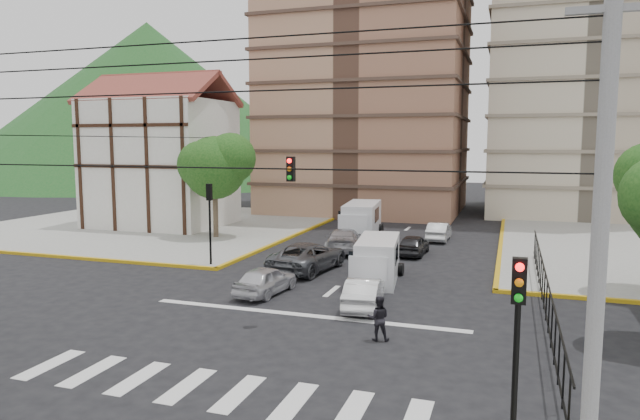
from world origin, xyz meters
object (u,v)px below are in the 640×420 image
at_px(traffic_light_nw, 210,210).
at_px(car_white_front_right, 364,293).
at_px(car_silver_front_left, 266,280).
at_px(pedestrian_crosswalk, 378,318).
at_px(traffic_light_se, 517,330).
at_px(van_right_lane, 377,261).
at_px(van_left_lane, 361,221).

relative_size(traffic_light_nw, car_white_front_right, 1.14).
xyz_separation_m(car_silver_front_left, pedestrian_crosswalk, (6.11, -4.28, 0.14)).
distance_m(traffic_light_se, pedestrian_crosswalk, 8.67).
xyz_separation_m(traffic_light_se, traffic_light_nw, (-15.60, 15.60, 0.00)).
relative_size(traffic_light_se, car_silver_front_left, 1.17).
bearing_deg(car_silver_front_left, van_right_lane, -131.42).
xyz_separation_m(traffic_light_nw, van_right_lane, (9.34, -0.43, -2.09)).
relative_size(traffic_light_nw, van_left_lane, 0.78).
height_order(van_right_lane, van_left_lane, van_left_lane).
height_order(traffic_light_nw, car_white_front_right, traffic_light_nw).
distance_m(van_left_lane, pedestrian_crosswalk, 21.28).
bearing_deg(traffic_light_se, traffic_light_nw, 135.00).
distance_m(traffic_light_se, car_white_front_right, 12.40).
distance_m(traffic_light_nw, car_silver_front_left, 7.08).
relative_size(van_right_lane, car_white_front_right, 1.27).
relative_size(traffic_light_se, van_right_lane, 0.90).
height_order(van_right_lane, car_silver_front_left, van_right_lane).
bearing_deg(car_silver_front_left, car_white_front_right, 178.24).
height_order(car_white_front_right, pedestrian_crosswalk, pedestrian_crosswalk).
bearing_deg(car_silver_front_left, traffic_light_nw, -32.56).
bearing_deg(car_white_front_right, van_right_lane, -90.30).
xyz_separation_m(van_right_lane, car_silver_front_left, (-4.20, -3.77, -0.39)).
distance_m(van_left_lane, car_silver_front_left, 16.17).
bearing_deg(car_white_front_right, traffic_light_se, 111.55).
bearing_deg(van_right_lane, traffic_light_se, -75.28).
relative_size(van_left_lane, car_white_front_right, 1.47).
bearing_deg(car_silver_front_left, van_left_lane, -84.07).
bearing_deg(car_silver_front_left, pedestrian_crosswalk, 151.70).
relative_size(traffic_light_nw, van_right_lane, 0.90).
height_order(traffic_light_nw, van_left_lane, traffic_light_nw).
relative_size(traffic_light_nw, car_silver_front_left, 1.17).
relative_size(car_silver_front_left, car_white_front_right, 0.97).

